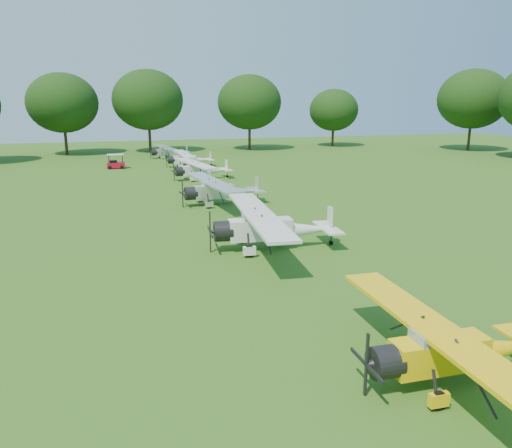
{
  "coord_description": "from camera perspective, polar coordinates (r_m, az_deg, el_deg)",
  "views": [
    {
      "loc": [
        -8.17,
        -25.41,
        8.42
      ],
      "look_at": [
        -0.47,
        1.26,
        1.4
      ],
      "focal_mm": 35.0,
      "sensor_mm": 36.0,
      "label": 1
    }
  ],
  "objects": [
    {
      "name": "ground",
      "position": [
        27.98,
        1.64,
        -3.32
      ],
      "size": [
        160.0,
        160.0,
        0.0
      ],
      "primitive_type": "plane",
      "color": "#294D13",
      "rests_on": "ground"
    },
    {
      "name": "tree_belt",
      "position": [
        28.14,
        8.78,
        13.24
      ],
      "size": [
        137.36,
        130.27,
        14.52
      ],
      "color": "black",
      "rests_on": "ground"
    },
    {
      "name": "aircraft_2",
      "position": [
        16.54,
        21.6,
        -12.94
      ],
      "size": [
        6.27,
        9.97,
        1.97
      ],
      "rotation": [
        0.0,
        0.0,
        -0.02
      ],
      "color": "yellow",
      "rests_on": "ground"
    },
    {
      "name": "aircraft_3",
      "position": [
        28.41,
        1.6,
        -0.17
      ],
      "size": [
        7.52,
        11.98,
        2.36
      ],
      "rotation": [
        0.0,
        0.0,
        -0.08
      ],
      "color": "silver",
      "rests_on": "ground"
    },
    {
      "name": "aircraft_4",
      "position": [
        40.68,
        -4.17,
        4.0
      ],
      "size": [
        6.83,
        10.86,
        2.13
      ],
      "rotation": [
        0.0,
        0.0,
        0.11
      ],
      "color": "white",
      "rests_on": "ground"
    },
    {
      "name": "aircraft_5",
      "position": [
        53.59,
        -6.41,
        6.32
      ],
      "size": [
        6.39,
        10.1,
        1.98
      ],
      "rotation": [
        0.0,
        0.0,
        0.17
      ],
      "color": "silver",
      "rests_on": "ground"
    },
    {
      "name": "aircraft_6",
      "position": [
        63.85,
        -7.76,
        7.47
      ],
      "size": [
        5.95,
        9.46,
        1.87
      ],
      "rotation": [
        0.0,
        0.0,
        0.02
      ],
      "color": "silver",
      "rests_on": "ground"
    },
    {
      "name": "aircraft_7",
      "position": [
        73.82,
        -9.98,
        8.25
      ],
      "size": [
        5.78,
        9.18,
        1.8
      ],
      "rotation": [
        0.0,
        0.0,
        0.14
      ],
      "color": "white",
      "rests_on": "ground"
    },
    {
      "name": "golf_cart",
      "position": [
        64.05,
        -15.76,
        6.64
      ],
      "size": [
        2.15,
        1.42,
        1.76
      ],
      "rotation": [
        0.0,
        0.0,
        -0.06
      ],
      "color": "#AE0C24",
      "rests_on": "ground"
    }
  ]
}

